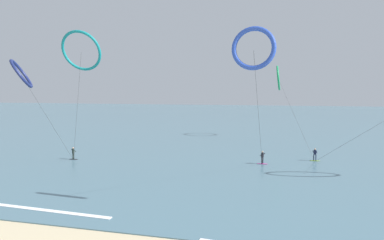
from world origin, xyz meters
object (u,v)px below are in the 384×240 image
surfer_charcoal (73,154)px  surfer_lime (315,155)px  kite_teal (81,51)px  surfer_magenta (262,158)px  kite_emerald (278,78)px  kite_cobalt (254,49)px  kite_navy (21,74)px

surfer_charcoal → surfer_lime: (32.18, 6.95, 0.00)m
surfer_charcoal → kite_teal: (4.27, -4.23, 13.43)m
surfer_magenta → kite_emerald: 29.42m
kite_emerald → kite_cobalt: (-1.99, -44.90, 0.69)m
kite_emerald → kite_teal: 41.61m
surfer_charcoal → kite_emerald: bearing=77.0°
kite_navy → kite_emerald: 48.97m
surfer_magenta → kite_cobalt: bearing=-151.8°
surfer_magenta → surfer_charcoal: same height
kite_teal → surfer_lime: bearing=-160.3°
kite_navy → surfer_charcoal: bearing=-20.6°
surfer_charcoal → kite_navy: kite_navy is taller
surfer_lime → kite_teal: bearing=-143.1°
surfer_magenta → kite_emerald: bearing=24.7°
surfer_charcoal → kite_emerald: kite_emerald is taller
kite_navy → kite_teal: size_ratio=0.82×
surfer_charcoal → kite_cobalt: bearing=-0.9°
kite_emerald → kite_cobalt: 44.94m
surfer_lime → kite_navy: kite_navy is taller
surfer_magenta → surfer_charcoal: (-25.39, -3.24, 0.00)m
surfer_lime → kite_emerald: size_ratio=0.07×
kite_emerald → surfer_charcoal: bearing=139.0°
surfer_lime → kite_emerald: 26.44m
surfer_magenta → surfer_charcoal: size_ratio=1.00×
kite_navy → kite_emerald: size_ratio=0.52×
surfer_charcoal → surfer_lime: size_ratio=1.00×
surfer_lime → kite_cobalt: 25.50m
surfer_charcoal → kite_emerald: size_ratio=0.07×
surfer_charcoal → kite_emerald: 42.32m
surfer_lime → kite_teal: (-27.91, -11.18, 13.43)m
surfer_magenta → kite_navy: kite_navy is taller
kite_navy → surfer_magenta: bearing=-87.9°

